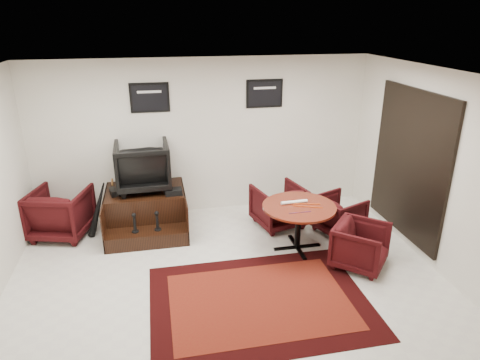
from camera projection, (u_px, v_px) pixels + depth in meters
name	position (u px, v px, depth m)	size (l,w,h in m)	color
ground	(229.00, 283.00, 5.89)	(6.00, 6.00, 0.00)	silver
room_shell	(258.00, 156.00, 5.43)	(6.02, 5.02, 2.81)	beige
area_rug	(259.00, 301.00, 5.52)	(2.78, 2.09, 0.01)	black
shine_podium	(146.00, 211.00, 7.31)	(1.32, 1.36, 0.68)	black
shine_chair	(143.00, 164.00, 7.15)	(0.87, 0.82, 0.90)	black
shoes_pair	(117.00, 191.00, 7.07)	(0.27, 0.31, 0.10)	black
polish_kit	(174.00, 192.00, 7.06)	(0.28, 0.19, 0.10)	black
umbrella_black	(97.00, 212.00, 6.99)	(0.33, 0.12, 0.87)	black
umbrella_hooked	(98.00, 207.00, 7.16)	(0.34, 0.13, 0.91)	black
armchair_side	(60.00, 210.00, 7.04)	(0.87, 0.81, 0.89)	black
meeting_table	(299.00, 211.00, 6.55)	(1.13, 1.13, 0.74)	#4A100A
table_chair_back	(279.00, 204.00, 7.39)	(0.78, 0.73, 0.80)	black
table_chair_window	(339.00, 213.00, 7.18)	(0.69, 0.64, 0.71)	black
table_chair_corner	(361.00, 244.00, 6.18)	(0.71, 0.67, 0.73)	black
paper_roll	(294.00, 202.00, 6.59)	(0.05, 0.05, 0.42)	white
table_clutter	(305.00, 207.00, 6.48)	(0.57, 0.34, 0.01)	#CF400B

